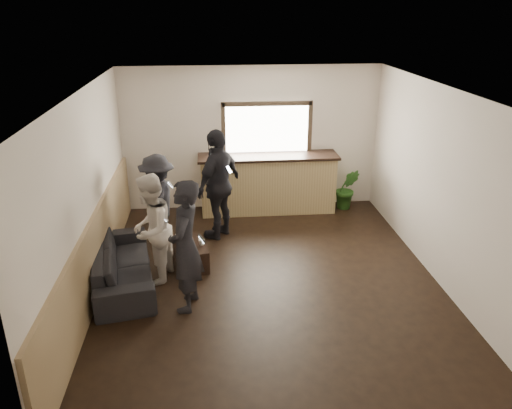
{
  "coord_description": "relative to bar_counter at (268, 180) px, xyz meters",
  "views": [
    {
      "loc": [
        -0.8,
        -6.5,
        3.86
      ],
      "look_at": [
        -0.15,
        0.4,
        1.06
      ],
      "focal_mm": 35.0,
      "sensor_mm": 36.0,
      "label": 1
    }
  ],
  "objects": [
    {
      "name": "person_d",
      "position": [
        -0.98,
        -1.09,
        0.33
      ],
      "size": [
        1.05,
        1.19,
        1.93
      ],
      "rotation": [
        0.0,
        0.0,
        -2.2
      ],
      "color": "black",
      "rests_on": "ground"
    },
    {
      "name": "potted_plant",
      "position": [
        1.59,
        -0.05,
        -0.22
      ],
      "size": [
        0.5,
        0.42,
        0.84
      ],
      "primitive_type": "imported",
      "rotation": [
        0.0,
        0.0,
        -0.11
      ],
      "color": "#2D6623",
      "rests_on": "ground"
    },
    {
      "name": "sofa",
      "position": [
        -2.45,
        -2.58,
        -0.34
      ],
      "size": [
        1.16,
        2.17,
        0.6
      ],
      "primitive_type": "imported",
      "rotation": [
        0.0,
        0.0,
        1.75
      ],
      "color": "black",
      "rests_on": "ground"
    },
    {
      "name": "cup_b",
      "position": [
        -1.29,
        -2.18,
        -0.23
      ],
      "size": [
        0.14,
        0.14,
        0.09
      ],
      "primitive_type": "imported",
      "rotation": [
        0.0,
        0.0,
        5.34
      ],
      "color": "silver",
      "rests_on": "coffee_table"
    },
    {
      "name": "room_shell",
      "position": [
        -1.04,
        -2.7,
        0.83
      ],
      "size": [
        5.01,
        6.01,
        2.8
      ],
      "color": "silver",
      "rests_on": "ground"
    },
    {
      "name": "person_b",
      "position": [
        -2.0,
        -2.55,
        0.19
      ],
      "size": [
        0.81,
        0.94,
        1.66
      ],
      "rotation": [
        0.0,
        0.0,
        -1.83
      ],
      "color": "silver",
      "rests_on": "ground"
    },
    {
      "name": "person_c",
      "position": [
        -2.0,
        -1.34,
        0.16
      ],
      "size": [
        0.72,
        1.1,
        1.59
      ],
      "rotation": [
        0.0,
        0.0,
        -1.7
      ],
      "color": "black",
      "rests_on": "ground"
    },
    {
      "name": "bar_counter",
      "position": [
        0.0,
        0.0,
        0.0
      ],
      "size": [
        2.7,
        0.68,
        2.13
      ],
      "color": "tan",
      "rests_on": "ground"
    },
    {
      "name": "person_a",
      "position": [
        -1.47,
        -3.31,
        0.27
      ],
      "size": [
        0.56,
        0.74,
        1.82
      ],
      "rotation": [
        0.0,
        0.0,
        -1.76
      ],
      "color": "black",
      "rests_on": "ground"
    },
    {
      "name": "ground",
      "position": [
        -0.3,
        -2.7,
        -0.64
      ],
      "size": [
        5.0,
        6.0,
        0.01
      ],
      "primitive_type": "cube",
      "color": "black"
    },
    {
      "name": "coffee_table",
      "position": [
        -1.47,
        -2.12,
        -0.46
      ],
      "size": [
        0.6,
        0.89,
        0.36
      ],
      "primitive_type": "cube",
      "rotation": [
        0.0,
        0.0,
        0.19
      ],
      "color": "black",
      "rests_on": "ground"
    },
    {
      "name": "cup_a",
      "position": [
        -1.66,
        -1.94,
        -0.23
      ],
      "size": [
        0.15,
        0.15,
        0.09
      ],
      "primitive_type": "imported",
      "rotation": [
        0.0,
        0.0,
        5.86
      ],
      "color": "silver",
      "rests_on": "coffee_table"
    }
  ]
}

